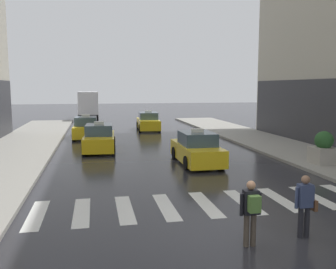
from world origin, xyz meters
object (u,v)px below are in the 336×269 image
Objects in this scene: taxi_second at (99,139)px; taxi_fourth at (148,122)px; taxi_third at (86,128)px; taxi_lead at (197,149)px; planter_near_corner at (324,149)px; pedestrian_with_handbag at (305,202)px; pedestrian_with_backpack at (251,208)px; box_truck at (88,104)px.

taxi_second is 1.00× the size of taxi_fourth.
taxi_third is 0.99× the size of taxi_fourth.
taxi_lead is 6.23m from planter_near_corner.
taxi_third reaches higher than planter_near_corner.
planter_near_corner is at bearing 53.37° from pedestrian_with_handbag.
pedestrian_with_backpack is at bearing -132.61° from planter_near_corner.
pedestrian_with_handbag is 1.03× the size of planter_near_corner.
taxi_fourth is (-0.32, 15.17, 0.00)m from taxi_lead.
taxi_third is 0.60× the size of box_truck.
taxi_lead is 27.48m from box_truck.
pedestrian_with_backpack is at bearing -78.31° from taxi_third.
taxi_lead is 12.47m from taxi_third.
planter_near_corner is (5.74, 7.72, -0.06)m from pedestrian_with_handbag.
box_truck is at bearing 90.29° from taxi_third.
taxi_lead is at bearing -62.52° from taxi_third.
taxi_fourth is at bearing 110.12° from planter_near_corner.
box_truck is 4.60× the size of pedestrian_with_backpack.
taxi_fourth is at bearing 66.09° from taxi_second.
taxi_lead and taxi_fourth have the same top height.
taxi_third is 2.78× the size of pedestrian_with_backpack.
box_truck reaches higher than planter_near_corner.
taxi_lead reaches higher than pedestrian_with_handbag.
taxi_second is at bearing -81.37° from taxi_third.
box_truck is (-5.52, 11.66, 1.13)m from taxi_fourth.
taxi_second is 11.14m from taxi_fourth.
taxi_lead and taxi_third have the same top height.
taxi_second is 2.89× the size of planter_near_corner.
pedestrian_with_backpack is (4.42, -36.72, -0.88)m from box_truck.
pedestrian_with_handbag is at bearing -126.63° from planter_near_corner.
taxi_fourth reaches higher than planter_near_corner.
taxi_second is 2.80× the size of pedestrian_with_backpack.
taxi_third reaches higher than pedestrian_with_handbag.
box_truck is 4.60× the size of pedestrian_with_handbag.
box_truck reaches higher than taxi_second.
taxi_fourth is at bearing 37.03° from taxi_third.
taxi_lead is 2.75× the size of pedestrian_with_backpack.
pedestrian_with_backpack is at bearing -98.17° from taxi_lead.
taxi_lead is 9.99m from pedestrian_with_backpack.
taxi_third is 2.78× the size of pedestrian_with_handbag.
planter_near_corner is at bearing -32.59° from taxi_second.
box_truck is 31.06m from planter_near_corner.
box_truck is at bearing 112.28° from planter_near_corner.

